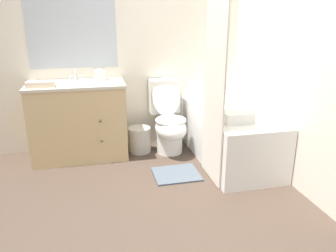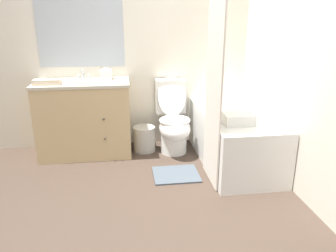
% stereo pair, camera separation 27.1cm
% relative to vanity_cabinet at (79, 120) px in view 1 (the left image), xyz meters
% --- Properties ---
extents(ground_plane, '(14.00, 14.00, 0.00)m').
position_rel_vanity_cabinet_xyz_m(ground_plane, '(0.70, -1.38, -0.42)').
color(ground_plane, '#47382D').
extents(wall_back, '(8.00, 0.06, 2.50)m').
position_rel_vanity_cabinet_xyz_m(wall_back, '(0.70, 0.29, 0.83)').
color(wall_back, silver).
rests_on(wall_back, ground_plane).
extents(wall_right, '(0.05, 2.64, 2.50)m').
position_rel_vanity_cabinet_xyz_m(wall_right, '(1.94, -0.56, 0.83)').
color(wall_right, silver).
rests_on(wall_right, ground_plane).
extents(vanity_cabinet, '(1.01, 0.57, 0.83)m').
position_rel_vanity_cabinet_xyz_m(vanity_cabinet, '(0.00, 0.00, 0.00)').
color(vanity_cabinet, tan).
rests_on(vanity_cabinet, ground_plane).
extents(sink_faucet, '(0.14, 0.12, 0.12)m').
position_rel_vanity_cabinet_xyz_m(sink_faucet, '(-0.00, 0.19, 0.44)').
color(sink_faucet, silver).
rests_on(sink_faucet, vanity_cabinet).
extents(toilet, '(0.35, 0.66, 0.85)m').
position_rel_vanity_cabinet_xyz_m(toilet, '(0.99, -0.07, -0.06)').
color(toilet, white).
rests_on(toilet, ground_plane).
extents(bathtub, '(0.66, 1.41, 0.55)m').
position_rel_vanity_cabinet_xyz_m(bathtub, '(1.57, -0.44, -0.15)').
color(bathtub, white).
rests_on(bathtub, ground_plane).
extents(shower_curtain, '(0.01, 0.48, 1.92)m').
position_rel_vanity_cabinet_xyz_m(shower_curtain, '(1.23, -0.82, 0.54)').
color(shower_curtain, silver).
rests_on(shower_curtain, ground_plane).
extents(wastebasket, '(0.25, 0.25, 0.29)m').
position_rel_vanity_cabinet_xyz_m(wastebasket, '(0.65, -0.02, -0.28)').
color(wastebasket, '#B7B2A8').
rests_on(wastebasket, ground_plane).
extents(tissue_box, '(0.13, 0.15, 0.13)m').
position_rel_vanity_cabinet_xyz_m(tissue_box, '(0.26, 0.12, 0.46)').
color(tissue_box, white).
rests_on(tissue_box, vanity_cabinet).
extents(hand_towel_folded, '(0.27, 0.12, 0.06)m').
position_rel_vanity_cabinet_xyz_m(hand_towel_folded, '(-0.33, -0.14, 0.44)').
color(hand_towel_folded, beige).
rests_on(hand_towel_folded, vanity_cabinet).
extents(bath_towel_folded, '(0.27, 0.21, 0.10)m').
position_rel_vanity_cabinet_xyz_m(bath_towel_folded, '(1.47, -0.81, 0.17)').
color(bath_towel_folded, white).
rests_on(bath_towel_folded, bathtub).
extents(bath_mat, '(0.45, 0.38, 0.02)m').
position_rel_vanity_cabinet_xyz_m(bath_mat, '(0.92, -0.69, -0.42)').
color(bath_mat, '#4C5660').
rests_on(bath_mat, ground_plane).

